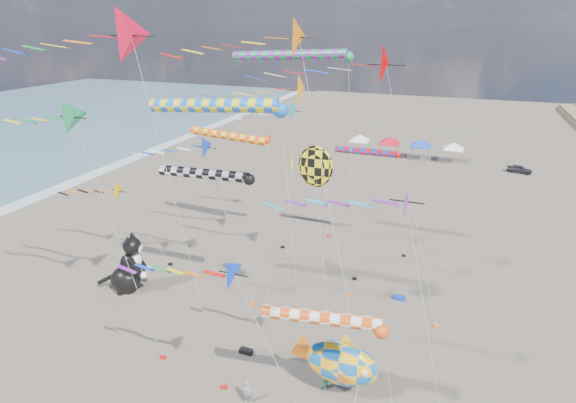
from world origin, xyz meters
The scene contains 26 objects.
delta_kite_0 centered at (-18.09, 16.50, 6.76)m, with size 9.69×1.82×8.04m.
delta_kite_1 centered at (0.09, 3.01, 9.65)m, with size 9.50×1.73×10.92m.
delta_kite_2 centered at (-6.10, 4.93, 20.08)m, with size 12.96×2.78×21.72m.
delta_kite_3 centered at (-12.70, 5.80, 15.66)m, with size 12.18×2.10×17.05m.
delta_kite_4 centered at (-0.66, 11.07, 19.83)m, with size 12.81×2.32×21.30m.
delta_kite_5 centered at (4.28, 15.72, 18.24)m, with size 13.66×2.68×19.83m.
delta_kite_6 centered at (-1.87, 17.32, 15.94)m, with size 13.58×2.64×17.53m.
delta_kite_7 centered at (-5.63, 27.35, 12.78)m, with size 9.13×2.01×14.10m.
delta_kite_8 centered at (7.25, 4.28, 13.34)m, with size 8.66×1.63×14.59m.
delta_kite_9 centered at (-8.69, 13.45, 12.29)m, with size 9.68×1.85×13.58m.
windsock_0 centered at (1.94, 25.76, 9.84)m, with size 7.26×0.64×10.25m.
windsock_1 centered at (-7.01, 12.82, 10.71)m, with size 8.74×0.82×11.17m.
windsock_2 centered at (4.29, 4.34, 7.15)m, with size 7.69×0.73×7.56m.
windsock_3 centered at (-4.38, 10.08, 16.14)m, with size 10.45×0.88×16.63m.
windsock_4 centered at (-3.34, 20.03, 18.40)m, with size 11.07×0.81×18.87m.
windsock_5 centered at (-10.73, 23.31, 10.82)m, with size 9.80×0.79×11.26m.
angelfish_kite centered at (1.06, 11.44, 12.55)m, with size 3.74×3.02×13.97m.
cat_inflatable centered at (-14.69, 11.65, 2.62)m, with size 3.89×1.94×5.25m, color black, non-canonical shape.
fish_inflatable centered at (4.51, 6.78, 2.51)m, with size 5.75×2.23×4.69m.
person_adult centered at (-0.35, 4.41, 0.76)m, with size 0.56×0.37×1.53m, color gray.
child_green centered at (3.62, 7.01, 0.55)m, with size 0.54×0.42×1.10m, color #198349.
child_blue centered at (1.15, 9.24, 0.47)m, with size 0.55×0.23×0.94m, color #236BB4.
kite_bag_0 centered at (-2.34, 8.24, 0.15)m, with size 0.90×0.44×0.30m, color black.
kite_bag_1 centered at (6.47, 18.36, 0.15)m, with size 0.90×0.44×0.30m, color #112DB3.
tent_row centered at (1.50, 60.00, 3.15)m, with size 19.20×4.20×3.80m.
parked_car centered at (18.54, 58.00, 0.58)m, with size 1.36×3.38×1.15m, color #26262D.
Camera 1 is at (8.95, -13.55, 20.81)m, focal length 28.00 mm.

